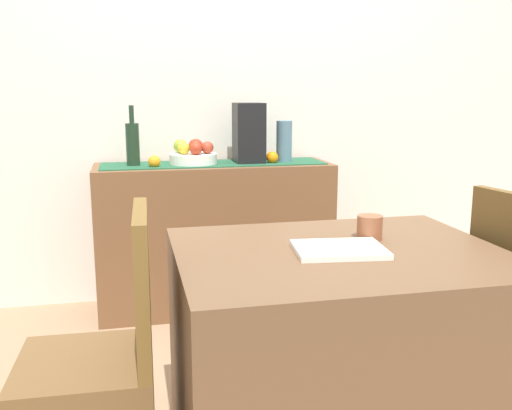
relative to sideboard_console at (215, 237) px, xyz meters
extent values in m
cube|color=#9C7C5D|center=(0.19, -0.92, -0.43)|extent=(6.40, 6.40, 0.02)
cube|color=silver|center=(0.19, 0.26, 0.93)|extent=(6.40, 0.06, 2.70)
cube|color=brown|center=(0.00, 0.00, 0.00)|extent=(1.31, 0.42, 0.84)
cube|color=#215437|center=(0.00, 0.00, 0.42)|extent=(1.23, 0.32, 0.01)
cylinder|color=white|center=(-0.11, 0.00, 0.45)|extent=(0.26, 0.26, 0.06)
sphere|color=#AF2F1B|center=(-0.10, 0.02, 0.52)|extent=(0.08, 0.08, 0.08)
sphere|color=gold|center=(-0.17, -0.02, 0.51)|extent=(0.06, 0.06, 0.06)
sphere|color=#A8331D|center=(-0.11, -0.06, 0.51)|extent=(0.07, 0.07, 0.07)
sphere|color=olive|center=(-0.18, 0.05, 0.52)|extent=(0.08, 0.08, 0.08)
sphere|color=#AC3B26|center=(-0.04, -0.02, 0.51)|extent=(0.07, 0.07, 0.07)
cylinder|color=#1C3220|center=(-0.44, 0.00, 0.53)|extent=(0.07, 0.07, 0.23)
cylinder|color=#1C3220|center=(-0.44, 0.00, 0.70)|extent=(0.03, 0.03, 0.09)
cube|color=black|center=(0.20, 0.00, 0.59)|extent=(0.16, 0.18, 0.34)
cylinder|color=slate|center=(0.41, 0.00, 0.54)|extent=(0.09, 0.09, 0.24)
sphere|color=orange|center=(-0.33, -0.08, 0.45)|extent=(0.07, 0.07, 0.07)
sphere|color=orange|center=(0.32, -0.05, 0.45)|extent=(0.07, 0.07, 0.07)
cube|color=brown|center=(0.18, -1.48, -0.05)|extent=(1.04, 0.83, 0.74)
cube|color=white|center=(0.17, -1.51, 0.33)|extent=(0.30, 0.24, 0.02)
cylinder|color=brown|center=(0.33, -1.38, 0.36)|extent=(0.09, 0.09, 0.08)
cube|color=brown|center=(-0.44, -1.49, 0.26)|extent=(0.05, 0.40, 0.45)
camera|label=1|loc=(-0.46, -3.13, 0.82)|focal=39.98mm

